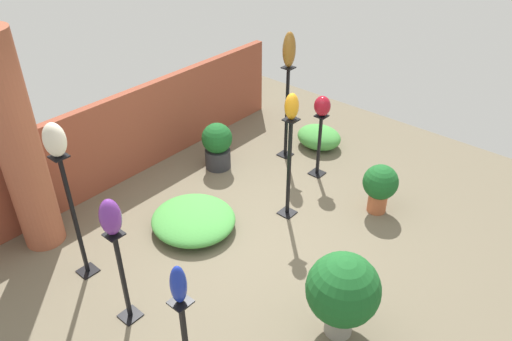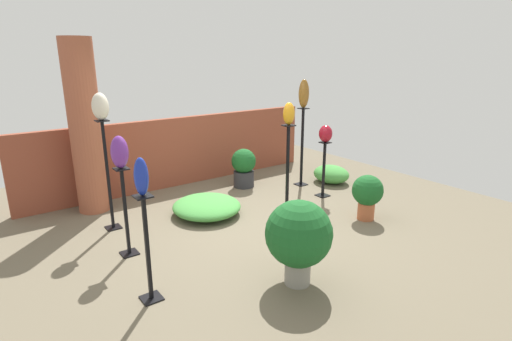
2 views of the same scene
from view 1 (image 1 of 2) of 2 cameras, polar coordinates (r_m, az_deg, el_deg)
The scene contains 19 objects.
ground_plane at distance 6.23m, azimuth -0.54°, elevation -7.56°, with size 8.00×8.00×0.00m, color #6B604C.
brick_wall_back at distance 7.29m, azimuth -14.08°, elevation 4.09°, with size 5.60×0.12×1.27m, color brown.
brick_pillar at distance 6.00m, azimuth -25.48°, elevation 2.40°, with size 0.47×0.47×2.62m, color #9E5138.
pedestal_ivory at distance 5.64m, azimuth -19.92°, elevation -5.59°, with size 0.20×0.20×1.54m.
pedestal_bronze at distance 7.48m, azimuth 3.52°, elevation 6.18°, with size 0.20×0.20×1.45m.
pedestal_amber at distance 6.23m, azimuth 3.77°, elevation -0.23°, with size 0.20×0.20×1.39m.
pedestal_violet at distance 5.14m, azimuth -14.91°, elevation -12.09°, with size 0.20×0.20×1.10m.
pedestal_ruby at distance 7.18m, azimuth 7.20°, elevation 2.53°, with size 0.20×0.20×0.96m.
art_vase_ivory at distance 5.11m, azimuth -22.03°, elevation 3.27°, with size 0.21×0.23×0.36m, color beige.
art_vase_bronze at distance 7.08m, azimuth 3.81°, elevation 13.62°, with size 0.19×0.18×0.51m, color brown.
art_vase_cobalt at distance 3.89m, azimuth -8.86°, elevation -12.75°, with size 0.14×0.13×0.37m, color #192D9E.
art_vase_amber at distance 5.77m, azimuth 4.10°, elevation 7.32°, with size 0.17×0.16×0.33m, color orange.
art_vase_violet at distance 4.63m, azimuth -16.30°, elevation -5.14°, with size 0.20×0.19×0.38m, color #6B2D8C.
art_vase_ruby at distance 6.86m, azimuth 7.59°, elevation 7.33°, with size 0.22×0.23×0.29m, color maroon.
potted_plant_back_center at distance 6.59m, azimuth 13.99°, elevation -1.62°, with size 0.46×0.46×0.68m.
potted_plant_front_left at distance 4.88m, azimuth 9.89°, elevation -13.43°, with size 0.71×0.71×0.94m.
potted_plant_mid_right at distance 7.33m, azimuth -4.45°, elevation 2.97°, with size 0.45×0.45×0.72m.
foliage_bed_east at distance 8.01m, azimuth 7.21°, elevation 3.82°, with size 0.62×0.72×0.33m, color #479942.
foliage_bed_west at distance 6.33m, azimuth -7.16°, elevation -5.58°, with size 1.03×1.07×0.26m, color #479942.
Camera 1 is at (-3.53, -3.12, 4.07)m, focal length 35.00 mm.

